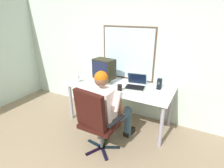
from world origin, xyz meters
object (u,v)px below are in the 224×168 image
Objects in this scene: person_seated at (108,106)px; wine_glass at (77,77)px; desk_speaker at (159,84)px; desk at (119,89)px; office_chair at (96,118)px; laptop at (136,83)px; crt_monitor at (104,69)px; coffee_mug at (120,88)px.

person_seated reaches higher than wine_glass.
person_seated reaches higher than desk_speaker.
wine_glass is (-0.75, -0.22, 0.17)m from desk.
laptop is (0.21, 0.98, 0.23)m from office_chair.
desk_speaker is (0.39, 0.09, 0.03)m from laptop.
crt_monitor is at bearing -170.53° from desk_speaker.
desk is at bearing -165.75° from desk_speaker.
desk_speaker is at bearing 14.25° from desk.
desk_speaker is (0.59, 1.06, 0.26)m from office_chair.
office_chair is 9.70× the size of coffee_mug.
person_seated is 0.73m from laptop.
person_seated is 3.17× the size of laptop.
crt_monitor is (-0.43, 0.62, 0.36)m from person_seated.
wine_glass is at bearing -179.34° from coffee_mug.
wine_glass is 0.87m from coffee_mug.
person_seated is 0.98m from desk_speaker.
coffee_mug is (0.87, 0.01, -0.04)m from wine_glass.
desk is 1.82× the size of office_chair.
wine_glass is 1.48m from desk_speaker.
desk is 0.90m from office_chair.
laptop is at bearing 76.32° from person_seated.
person_seated is at bearing -125.27° from desk_speaker.
crt_monitor reaches higher than desk.
office_chair reaches higher than wine_glass.
desk_speaker is at bearing 54.73° from person_seated.
desk_speaker is (0.55, 0.78, 0.19)m from person_seated.
desk_speaker is at bearing 12.95° from laptop.
person_seated is at bearing -24.36° from wine_glass.
person_seated reaches higher than desk.
person_seated is 6.85× the size of desk_speaker.
desk_speaker is at bearing 34.24° from coffee_mug.
wine_glass is 1.35× the size of coffee_mug.
coffee_mug is at bearing -61.84° from desk.
desk is 1.51× the size of person_seated.
person_seated reaches higher than office_chair.
wine_glass is (-1.04, -0.30, 0.04)m from laptop.
person_seated is 0.83m from crt_monitor.
laptop is 0.40m from desk_speaker.
person_seated is 8.61× the size of wine_glass.
person_seated is (0.12, -0.61, -0.03)m from desk.
laptop is at bearing 59.29° from coffee_mug.
laptop reaches higher than coffee_mug.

